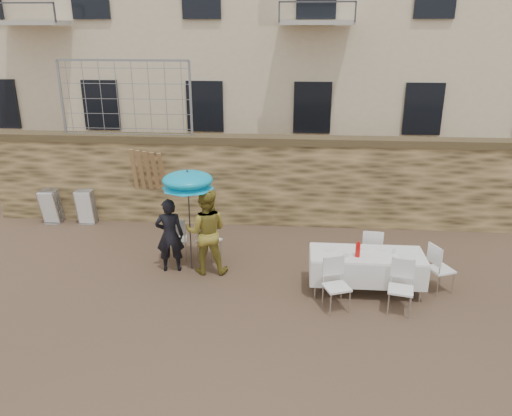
# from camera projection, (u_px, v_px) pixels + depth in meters

# --- Properties ---
(ground) EXTENTS (80.00, 80.00, 0.00)m
(ground) POSITION_uv_depth(u_px,v_px,m) (221.00, 332.00, 8.21)
(ground) COLOR brown
(ground) RESTS_ON ground
(stone_wall) EXTENTS (13.00, 0.50, 2.20)m
(stone_wall) POSITION_uv_depth(u_px,v_px,m) (249.00, 181.00, 12.52)
(stone_wall) COLOR olive
(stone_wall) RESTS_ON ground
(chain_link_fence) EXTENTS (3.20, 0.06, 1.80)m
(chain_link_fence) POSITION_uv_depth(u_px,v_px,m) (125.00, 99.00, 12.06)
(chain_link_fence) COLOR gray
(chain_link_fence) RESTS_ON stone_wall
(man_suit) EXTENTS (0.62, 0.46, 1.55)m
(man_suit) POSITION_uv_depth(u_px,v_px,m) (170.00, 235.00, 10.07)
(man_suit) COLOR black
(man_suit) RESTS_ON ground
(woman_dress) EXTENTS (0.89, 0.72, 1.77)m
(woman_dress) POSITION_uv_depth(u_px,v_px,m) (206.00, 231.00, 9.98)
(woman_dress) COLOR gold
(woman_dress) RESTS_ON ground
(umbrella) EXTENTS (1.05, 1.05, 1.97)m
(umbrella) POSITION_uv_depth(u_px,v_px,m) (188.00, 183.00, 9.77)
(umbrella) COLOR #3F3F44
(umbrella) RESTS_ON ground
(couple_chair_left) EXTENTS (0.57, 0.57, 0.96)m
(couple_chair_left) POSITION_uv_depth(u_px,v_px,m) (177.00, 238.00, 10.69)
(couple_chair_left) COLOR white
(couple_chair_left) RESTS_ON ground
(couple_chair_right) EXTENTS (0.65, 0.65, 0.96)m
(couple_chair_right) POSITION_uv_depth(u_px,v_px,m) (209.00, 239.00, 10.63)
(couple_chair_right) COLOR white
(couple_chair_right) RESTS_ON ground
(banquet_table) EXTENTS (2.10, 0.85, 0.78)m
(banquet_table) POSITION_uv_depth(u_px,v_px,m) (367.00, 256.00, 9.28)
(banquet_table) COLOR white
(banquet_table) RESTS_ON ground
(soda_bottle) EXTENTS (0.09, 0.09, 0.26)m
(soda_bottle) POSITION_uv_depth(u_px,v_px,m) (358.00, 250.00, 9.10)
(soda_bottle) COLOR red
(soda_bottle) RESTS_ON banquet_table
(table_chair_front_left) EXTENTS (0.62, 0.62, 0.96)m
(table_chair_front_left) POSITION_uv_depth(u_px,v_px,m) (337.00, 286.00, 8.71)
(table_chair_front_left) COLOR white
(table_chair_front_left) RESTS_ON ground
(table_chair_front_right) EXTENTS (0.57, 0.57, 0.96)m
(table_chair_front_right) POSITION_uv_depth(u_px,v_px,m) (401.00, 288.00, 8.63)
(table_chair_front_right) COLOR white
(table_chair_front_right) RESTS_ON ground
(table_chair_back) EXTENTS (0.51, 0.51, 0.96)m
(table_chair_back) POSITION_uv_depth(u_px,v_px,m) (371.00, 250.00, 10.10)
(table_chair_back) COLOR white
(table_chair_back) RESTS_ON ground
(table_chair_side) EXTENTS (0.63, 0.63, 0.96)m
(table_chair_side) POSITION_uv_depth(u_px,v_px,m) (441.00, 268.00, 9.35)
(table_chair_side) COLOR white
(table_chair_side) RESTS_ON ground
(chair_stack_left) EXTENTS (0.46, 0.47, 0.92)m
(chair_stack_left) POSITION_uv_depth(u_px,v_px,m) (54.00, 204.00, 12.80)
(chair_stack_left) COLOR white
(chair_stack_left) RESTS_ON ground
(chair_stack_right) EXTENTS (0.46, 0.40, 0.92)m
(chair_stack_right) POSITION_uv_depth(u_px,v_px,m) (88.00, 205.00, 12.73)
(chair_stack_right) COLOR white
(chair_stack_right) RESTS_ON ground
(wood_planks) EXTENTS (0.70, 0.20, 2.00)m
(wood_planks) POSITION_uv_depth(u_px,v_px,m) (149.00, 185.00, 12.49)
(wood_planks) COLOR #A37749
(wood_planks) RESTS_ON ground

